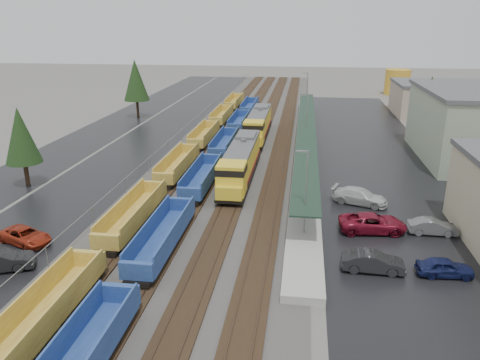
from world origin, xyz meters
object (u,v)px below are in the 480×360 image
object	(u,v)px
parked_car_east_d	(445,267)
parked_car_east_e	(432,227)
locomotive_lead	(240,162)
parked_car_east_a	(373,262)
well_string_yellow	(178,165)
locomotive_trail	(258,125)
parked_car_west_c	(25,236)
well_string_blue	(202,178)
parked_car_east_b	(373,223)
storage_tank	(397,82)
parked_car_east_c	(360,197)

from	to	relation	value
parked_car_east_d	parked_car_east_e	distance (m)	7.37
locomotive_lead	parked_car_east_a	distance (m)	23.07
well_string_yellow	parked_car_east_a	world-z (taller)	well_string_yellow
locomotive_trail	parked_car_west_c	distance (m)	42.53
well_string_blue	parked_car_east_b	size ratio (longest dim) A/B	17.73
parked_car_west_c	parked_car_east_b	bearing A→B (deg)	-55.96
storage_tank	locomotive_trail	bearing A→B (deg)	-120.26
well_string_blue	parked_car_east_a	distance (m)	23.56
locomotive_lead	parked_car_east_c	xyz separation A→B (m)	(13.10, -5.40, -1.50)
parked_car_east_a	parked_car_east_e	size ratio (longest dim) A/B	1.11
locomotive_lead	parked_car_east_d	distance (m)	26.24
locomotive_lead	parked_car_east_d	bearing A→B (deg)	-47.15
well_string_yellow	parked_car_east_e	bearing A→B (deg)	-27.41
locomotive_trail	well_string_yellow	world-z (taller)	locomotive_trail
parked_car_east_a	parked_car_east_d	world-z (taller)	parked_car_east_a
locomotive_lead	parked_car_east_c	size ratio (longest dim) A/B	3.39
well_string_blue	parked_car_east_b	distance (m)	19.93
locomotive_trail	parked_car_east_e	world-z (taller)	locomotive_trail
storage_tank	locomotive_lead	bearing A→B (deg)	-112.53
parked_car_east_c	locomotive_trail	bearing A→B (deg)	45.84
storage_tank	parked_car_east_d	world-z (taller)	storage_tank
parked_car_east_d	well_string_blue	bearing A→B (deg)	49.76
well_string_blue	storage_tank	world-z (taller)	storage_tank
parked_car_east_a	parked_car_east_b	size ratio (longest dim) A/B	0.79
parked_car_east_a	parked_car_west_c	bearing A→B (deg)	90.05
parked_car_west_c	well_string_yellow	bearing A→B (deg)	0.71
locomotive_lead	locomotive_trail	distance (m)	21.00
locomotive_lead	parked_car_east_d	size ratio (longest dim) A/B	4.68
locomotive_lead	parked_car_east_b	distance (m)	18.17
parked_car_west_c	parked_car_east_c	world-z (taller)	parked_car_east_c
parked_car_east_c	storage_tank	bearing A→B (deg)	7.13
parked_car_east_b	parked_car_east_e	distance (m)	5.17
well_string_yellow	parked_car_east_d	distance (m)	33.38
parked_car_east_a	locomotive_lead	bearing A→B (deg)	34.99
parked_car_east_d	parked_car_east_e	world-z (taller)	parked_car_east_d
parked_car_east_c	parked_car_east_e	distance (m)	8.57
parked_car_east_b	parked_car_east_a	bearing A→B (deg)	167.05
well_string_blue	parked_car_east_c	size ratio (longest dim) A/B	18.61
locomotive_lead	well_string_yellow	size ratio (longest dim) A/B	0.18
parked_car_east_c	parked_car_east_d	bearing A→B (deg)	-141.69
locomotive_trail	parked_car_east_a	world-z (taller)	locomotive_trail
well_string_yellow	well_string_blue	distance (m)	6.04
well_string_yellow	parked_car_east_d	xyz separation A→B (m)	(25.81, -21.16, -0.41)
parked_car_east_c	parked_car_east_d	xyz separation A→B (m)	(4.71, -13.80, -0.12)
storage_tank	parked_car_east_d	xyz separation A→B (m)	(-12.33, -91.87, -2.44)
locomotive_lead	locomotive_trail	size ratio (longest dim) A/B	1.00
locomotive_lead	parked_car_east_d	world-z (taller)	locomotive_lead
storage_tank	parked_car_east_e	bearing A→B (deg)	-97.71
storage_tank	parked_car_east_c	size ratio (longest dim) A/B	1.11
locomotive_trail	parked_car_east_d	distance (m)	44.00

